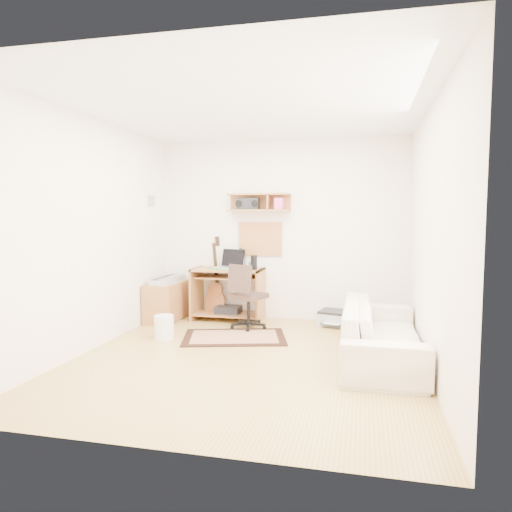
% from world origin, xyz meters
% --- Properties ---
extents(floor, '(3.60, 4.00, 0.01)m').
position_xyz_m(floor, '(0.00, 0.00, -0.01)').
color(floor, tan).
rests_on(floor, ground).
extents(ceiling, '(3.60, 4.00, 0.01)m').
position_xyz_m(ceiling, '(0.00, 0.00, 2.60)').
color(ceiling, white).
rests_on(ceiling, ground).
extents(back_wall, '(3.60, 0.01, 2.60)m').
position_xyz_m(back_wall, '(0.00, 2.00, 1.30)').
color(back_wall, white).
rests_on(back_wall, ground).
extents(left_wall, '(0.01, 4.00, 2.60)m').
position_xyz_m(left_wall, '(-1.80, 0.00, 1.30)').
color(left_wall, white).
rests_on(left_wall, ground).
extents(right_wall, '(0.01, 4.00, 2.60)m').
position_xyz_m(right_wall, '(1.80, 0.00, 1.30)').
color(right_wall, white).
rests_on(right_wall, ground).
extents(wall_shelf, '(0.90, 0.25, 0.26)m').
position_xyz_m(wall_shelf, '(-0.30, 1.88, 1.70)').
color(wall_shelf, '#A7703B').
rests_on(wall_shelf, back_wall).
extents(cork_board, '(0.64, 0.03, 0.49)m').
position_xyz_m(cork_board, '(-0.30, 1.98, 1.17)').
color(cork_board, tan).
rests_on(cork_board, back_wall).
extents(wall_photo, '(0.02, 0.20, 0.15)m').
position_xyz_m(wall_photo, '(-1.79, 1.50, 1.72)').
color(wall_photo, '#4C8CBF').
rests_on(wall_photo, left_wall).
extents(desk, '(1.00, 0.55, 0.75)m').
position_xyz_m(desk, '(-0.72, 1.73, 0.38)').
color(desk, '#A7703B').
rests_on(desk, floor).
extents(laptop, '(0.46, 0.46, 0.28)m').
position_xyz_m(laptop, '(-0.71, 1.71, 0.89)').
color(laptop, silver).
rests_on(laptop, desk).
extents(speaker, '(0.09, 0.09, 0.20)m').
position_xyz_m(speaker, '(-0.33, 1.68, 0.85)').
color(speaker, black).
rests_on(speaker, desk).
extents(desk_lamp, '(0.10, 0.10, 0.29)m').
position_xyz_m(desk_lamp, '(-0.50, 1.87, 0.89)').
color(desk_lamp, black).
rests_on(desk_lamp, desk).
extents(pencil_cup, '(0.07, 0.07, 0.09)m').
position_xyz_m(pencil_cup, '(-0.40, 1.83, 0.80)').
color(pencil_cup, '#375CA7').
rests_on(pencil_cup, desk).
extents(boombox, '(0.32, 0.15, 0.16)m').
position_xyz_m(boombox, '(-0.46, 1.87, 1.68)').
color(boombox, black).
rests_on(boombox, wall_shelf).
extents(rug, '(1.43, 1.13, 0.02)m').
position_xyz_m(rug, '(-0.36, 0.78, 0.01)').
color(rug, tan).
rests_on(rug, floor).
extents(task_chair, '(0.60, 0.60, 0.88)m').
position_xyz_m(task_chair, '(-0.31, 1.28, 0.44)').
color(task_chair, '#392822').
rests_on(task_chair, floor).
extents(cabinet, '(0.40, 0.90, 0.55)m').
position_xyz_m(cabinet, '(-1.58, 1.55, 0.28)').
color(cabinet, '#A7703B').
rests_on(cabinet, floor).
extents(music_keyboard, '(0.24, 0.77, 0.07)m').
position_xyz_m(music_keyboard, '(-1.58, 1.55, 0.58)').
color(music_keyboard, '#B2B5BA').
rests_on(music_keyboard, cabinet).
extents(guitar, '(0.35, 0.24, 1.21)m').
position_xyz_m(guitar, '(-0.96, 1.86, 0.60)').
color(guitar, '#AE6435').
rests_on(guitar, floor).
extents(waste_basket, '(0.24, 0.24, 0.29)m').
position_xyz_m(waste_basket, '(-1.20, 0.55, 0.14)').
color(waste_basket, white).
rests_on(waste_basket, floor).
extents(printer, '(0.56, 0.49, 0.18)m').
position_xyz_m(printer, '(0.84, 1.77, 0.09)').
color(printer, '#A5A8AA').
rests_on(printer, floor).
extents(sofa, '(0.59, 2.00, 0.78)m').
position_xyz_m(sofa, '(1.38, 0.30, 0.39)').
color(sofa, beige).
rests_on(sofa, floor).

